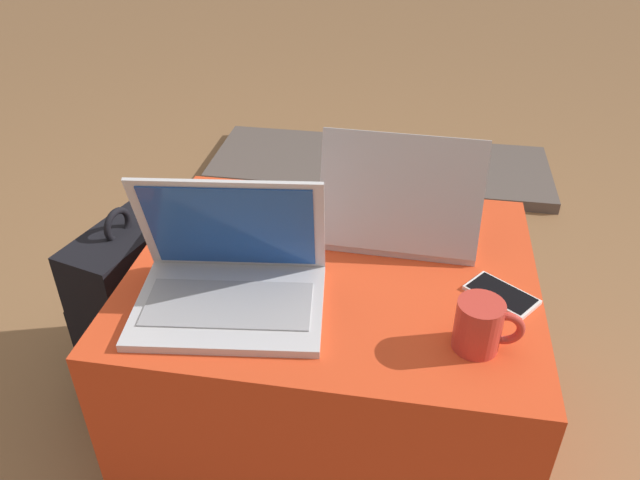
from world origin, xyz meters
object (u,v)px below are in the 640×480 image
backpack (131,303)px  laptop_far (400,214)px  laptop_near (230,278)px  cell_phone (502,295)px  coffee_mug (481,326)px

backpack → laptop_far: bearing=107.4°
laptop_near → cell_phone: (0.51, 0.09, -0.05)m
laptop_near → backpack: bearing=138.0°
laptop_far → backpack: size_ratio=0.70×
laptop_far → coffee_mug: size_ratio=2.85×
laptop_far → backpack: laptop_far is taller
laptop_far → coffee_mug: 0.37m
cell_phone → backpack: bearing=-63.7°
laptop_near → cell_phone: 0.52m
laptop_far → cell_phone: (0.21, -0.19, -0.05)m
cell_phone → coffee_mug: size_ratio=1.25×
backpack → coffee_mug: size_ratio=4.08×
backpack → coffee_mug: bearing=84.5°
laptop_near → coffee_mug: bearing=-13.6°
laptop_near → coffee_mug: laptop_near is taller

